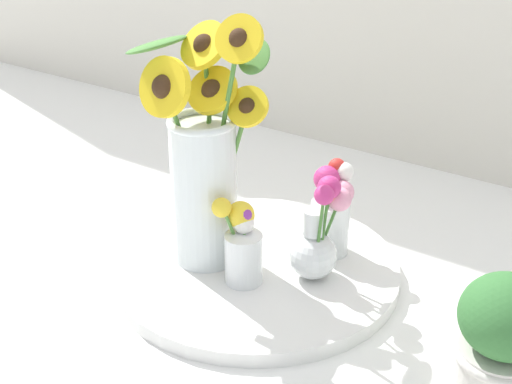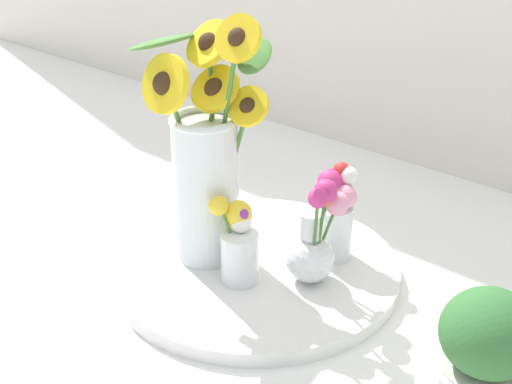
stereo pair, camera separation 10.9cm
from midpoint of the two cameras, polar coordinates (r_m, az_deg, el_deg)
name	(u,v)px [view 1 (the left image)]	position (r m, az deg, el deg)	size (l,w,h in m)	color
ground_plane	(247,282)	(1.15, -3.46, -7.29)	(6.00, 6.00, 0.00)	white
serving_tray	(256,269)	(1.16, -2.71, -6.23)	(0.46, 0.46, 0.02)	white
mason_jar_sunflowers	(203,168)	(1.10, -7.07, 1.89)	(0.23, 0.18, 0.41)	silver
vase_small_center	(242,243)	(1.08, -4.06, -4.17)	(0.07, 0.06, 0.14)	white
vase_bulb_right	(317,239)	(1.09, 2.05, -3.89)	(0.09, 0.08, 0.18)	white
vase_small_back	(332,210)	(1.15, 3.41, -1.56)	(0.07, 0.07, 0.16)	white
potted_plant	(504,334)	(0.94, 16.05, -11.00)	(0.12, 0.12, 0.16)	beige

